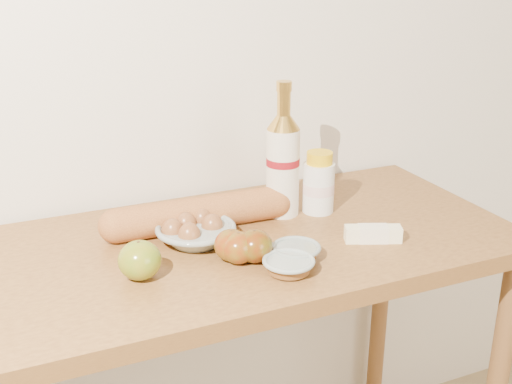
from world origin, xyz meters
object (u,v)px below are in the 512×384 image
table (251,286)px  cream_bottle (319,184)px  bourbon_bottle (283,162)px  egg_bowl (195,231)px  baguette (199,213)px

table → cream_bottle: cream_bottle is taller
table → bourbon_bottle: bearing=37.6°
egg_bowl → table: bearing=-12.5°
baguette → bourbon_bottle: bearing=2.9°
table → bourbon_bottle: size_ratio=3.68×
bourbon_bottle → egg_bowl: size_ratio=1.40×
bourbon_bottle → cream_bottle: size_ratio=2.14×
table → baguette: baguette is taller
bourbon_bottle → baguette: bearing=164.4°
cream_bottle → table: bearing=-157.6°
bourbon_bottle → baguette: 0.23m
cream_bottle → egg_bowl: cream_bottle is taller
table → bourbon_bottle: 0.30m
table → cream_bottle: size_ratio=7.87×
bourbon_bottle → egg_bowl: (-0.25, -0.07, -0.11)m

